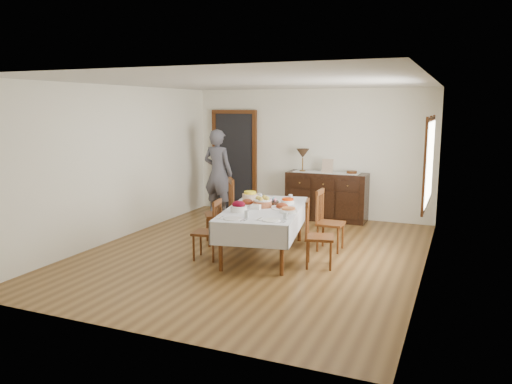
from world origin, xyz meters
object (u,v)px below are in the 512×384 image
at_px(person, 218,170).
at_px(chair_right_near, 316,233).
at_px(sideboard, 327,196).
at_px(chair_right_far, 328,220).
at_px(table_lamp, 303,154).
at_px(dining_table, 264,214).
at_px(chair_left_far, 223,211).
at_px(chair_left_near, 210,229).

bearing_deg(person, chair_right_near, 144.39).
bearing_deg(sideboard, chair_right_near, -78.07).
relative_size(chair_right_far, table_lamp, 2.09).
xyz_separation_m(dining_table, chair_left_far, (-0.87, 0.33, -0.09)).
distance_m(chair_right_far, sideboard, 2.16).
bearing_deg(chair_right_far, person, 60.01).
xyz_separation_m(chair_right_near, chair_right_far, (-0.07, 0.88, 0.00)).
relative_size(chair_left_near, chair_right_near, 0.94).
relative_size(chair_left_near, sideboard, 0.57).
distance_m(dining_table, chair_left_near, 0.87).
bearing_deg(chair_right_far, table_lamp, 27.44).
bearing_deg(chair_right_near, chair_left_near, 86.51).
relative_size(dining_table, chair_right_far, 2.37).
height_order(chair_right_near, table_lamp, table_lamp).
distance_m(chair_right_near, chair_right_far, 0.88).
relative_size(chair_right_near, person, 0.50).
distance_m(chair_left_near, chair_right_far, 1.88).
height_order(chair_left_far, chair_right_near, chair_left_far).
distance_m(chair_left_near, table_lamp, 3.33).
bearing_deg(table_lamp, chair_left_far, -105.21).
relative_size(chair_left_far, sideboard, 0.68).
height_order(dining_table, table_lamp, table_lamp).
xyz_separation_m(person, table_lamp, (1.67, 0.47, 0.35)).
height_order(chair_right_far, person, person).
bearing_deg(table_lamp, dining_table, -84.96).
height_order(chair_right_near, sideboard, chair_right_near).
bearing_deg(table_lamp, chair_right_far, -62.49).
bearing_deg(sideboard, chair_right_far, -74.92).
distance_m(chair_right_near, table_lamp, 3.24).
relative_size(chair_right_far, sideboard, 0.61).
bearing_deg(dining_table, chair_left_near, -151.30).
relative_size(chair_left_near, table_lamp, 1.95).
distance_m(chair_left_near, person, 3.04).
bearing_deg(table_lamp, sideboard, 4.54).
height_order(chair_right_far, table_lamp, table_lamp).
height_order(person, table_lamp, person).
height_order(dining_table, chair_left_far, chair_left_far).
distance_m(dining_table, table_lamp, 2.76).
bearing_deg(chair_left_near, dining_table, 120.10).
bearing_deg(dining_table, table_lamp, 84.78).
xyz_separation_m(chair_right_near, person, (-2.79, 2.45, 0.47)).
bearing_deg(chair_right_near, dining_table, 60.33).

